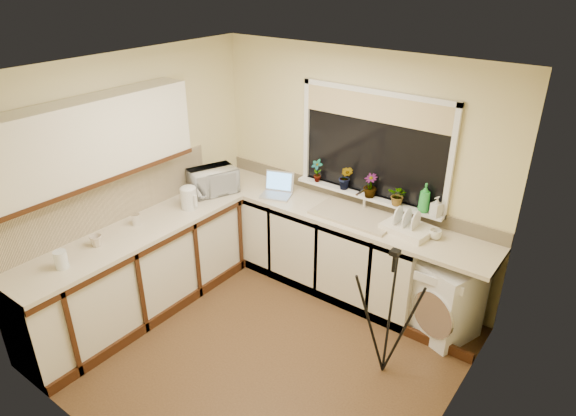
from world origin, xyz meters
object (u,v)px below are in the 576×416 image
Objects in this scene: laptop at (278,189)px; plant_c at (370,186)px; microwave at (213,181)px; soap_bottle_green at (425,198)px; steel_jar at (136,220)px; plant_d at (398,195)px; cup_back at (435,234)px; glass_jug at (61,260)px; tripod at (388,314)px; dish_rack at (408,229)px; washing_machine at (445,298)px; kettle at (189,198)px; plant_a at (317,171)px; plant_b at (346,178)px; cup_left at (96,241)px; soap_bottle_clear at (437,206)px.

plant_c is (0.97, 0.24, 0.21)m from laptop.
microwave is 1.73× the size of soap_bottle_green.
plant_d is at bearing 39.42° from steel_jar.
glass_jug is at bearing -134.66° from cup_back.
tripod is at bearing -89.83° from cup_back.
dish_rack is at bearing 48.36° from glass_jug.
laptop is (-1.93, -0.01, 0.58)m from washing_machine.
tripod reaches higher than laptop.
steel_jar is (-2.13, -1.41, 0.02)m from dish_rack.
plant_c is at bearing 35.22° from kettle.
plant_a is (0.86, 2.44, 0.20)m from glass_jug.
cup_back is at bearing -8.97° from plant_b.
glass_jug is 0.32× the size of microwave.
plant_d is (-0.46, 1.01, 0.55)m from tripod.
steel_jar is at bearing -132.71° from washing_machine.
tripod is at bearing -78.76° from soap_bottle_green.
plant_c reaches higher than glass_jug.
tripod is (2.24, 0.03, -0.41)m from kettle.
plant_c reaches higher than cup_left.
plant_d is at bearing -2.10° from plant_b.
cup_left is at bearing -132.56° from plant_d.
microwave is 2.21m from soap_bottle_green.
kettle is at bearing -142.00° from laptop.
dish_rack is 0.86m from plant_b.
cup_back is at bearing -63.17° from soap_bottle_clear.
glass_jug is at bearing -78.07° from cup_left.
soap_bottle_clear is 0.26m from cup_back.
soap_bottle_green is (0.56, 0.01, 0.02)m from plant_c.
steel_jar is 0.22× the size of microwave.
soap_bottle_clear is (2.30, 1.59, 0.19)m from steel_jar.
laptop is at bearing -160.30° from washing_machine.
tripod is 7.76× the size of glass_jug.
soap_bottle_clear is at bearing -53.42° from microwave.
washing_machine is at bearing -30.58° from soap_bottle_green.
cup_back is (2.32, 0.46, -0.09)m from microwave.
cup_left is (-2.34, -1.04, 0.35)m from tripod.
glass_jug is (-2.45, -2.21, 0.60)m from washing_machine.
soap_bottle_green is at bearing 27.33° from kettle.
cup_back is at bearing 31.16° from steel_jar.
microwave is (-0.06, 1.82, 0.06)m from glass_jug.
soap_bottle_green reaches higher than plant_c.
plant_b reaches higher than dish_rack.
washing_machine is 4.89× the size of glass_jug.
kettle is 0.89× the size of plant_a.
tripod is 10.86× the size of cup_left.
dish_rack is 0.32m from soap_bottle_green.
dish_rack is at bearing -104.61° from soap_bottle_green.
dish_rack is 1.18m from plant_a.
tripod reaches higher than kettle.
washing_machine is 3.15× the size of plant_c.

